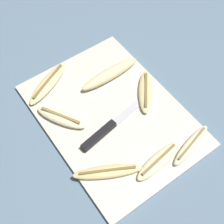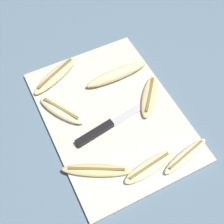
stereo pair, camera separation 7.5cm
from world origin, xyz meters
The scene contains 10 objects.
ground_plane centered at (0.00, 0.00, 0.00)m, with size 4.00×4.00×0.00m, color slate.
cutting_board centered at (0.00, 0.00, 0.01)m, with size 0.50×0.37×0.01m.
knife centered at (0.04, -0.05, 0.02)m, with size 0.06×0.27×0.02m.
banana_cream_curved centered at (0.19, 0.01, 0.02)m, with size 0.06×0.16×0.02m.
banana_soft_right centered at (-0.11, 0.07, 0.03)m, with size 0.04×0.20×0.03m.
banana_pale_long centered at (-0.07, -0.13, 0.02)m, with size 0.15×0.11×0.02m.
banana_spotted_left centered at (0.14, -0.11, 0.02)m, with size 0.12×0.18×0.02m.
banana_ripe_center centered at (-0.20, -0.10, 0.02)m, with size 0.12×0.18×0.02m.
banana_bright_far centered at (0.21, 0.11, 0.02)m, with size 0.07×0.16×0.02m.
banana_mellow_near centered at (0.00, 0.12, 0.02)m, with size 0.15×0.13×0.02m.
Camera 2 is at (0.42, -0.21, 0.77)m, focal length 50.00 mm.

